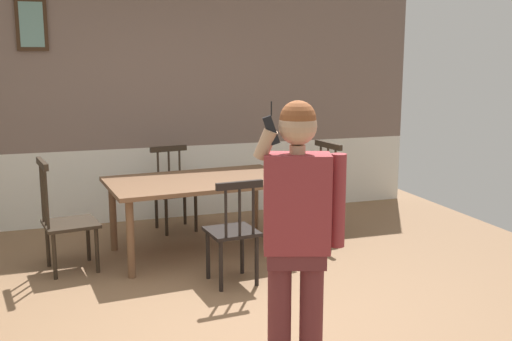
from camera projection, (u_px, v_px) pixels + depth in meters
The scene contains 8 objects.
ground_plane at pixel (204, 311), 4.61m from camera, with size 7.46×7.46×0.00m, color #846042.
room_back_partition at pixel (144, 109), 7.02m from camera, with size 6.78×0.17×2.72m.
dining_table at pixel (199, 187), 5.87m from camera, with size 1.83×1.18×0.74m.
chair_near_window at pixel (66, 220), 5.41m from camera, with size 0.52×0.52×1.03m.
chair_by_doorway at pixel (233, 231), 5.10m from camera, with size 0.44×0.44×0.92m.
chair_at_table_head at pixel (313, 194), 6.40m from camera, with size 0.53×0.53×1.02m.
chair_opposite_corner at pixel (174, 190), 6.73m from camera, with size 0.49×0.49×0.92m.
person_figure at pixel (298, 225), 3.48m from camera, with size 0.52×0.32×1.68m.
Camera 1 is at (-0.99, -4.23, 1.92)m, focal length 42.38 mm.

